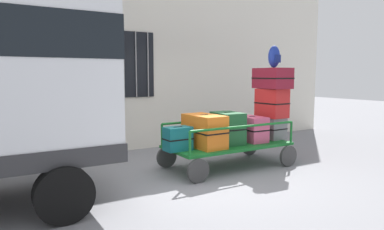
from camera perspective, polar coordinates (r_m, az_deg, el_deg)
The scene contains 12 objects.
ground_plane at distance 6.21m, azimuth 2.73°, elevation -9.98°, with size 40.00×40.00×0.00m, color gray.
building_wall at distance 8.57m, azimuth -8.35°, elevation 11.37°, with size 12.00×0.38×5.00m.
luggage_cart at distance 6.80m, azimuth 5.85°, elevation -5.28°, with size 2.47×1.20×0.45m.
cart_railing at distance 6.73m, azimuth 5.89°, elevation -1.73°, with size 2.35×1.06×0.42m.
suitcase_left_bottom at distance 6.12m, azimuth -2.30°, elevation -3.86°, with size 0.48×0.31×0.42m.
suitcase_midleft_bottom at distance 6.40m, azimuth 2.01°, elevation -2.60°, with size 0.52×0.87×0.60m.
suitcase_center_bottom at distance 6.75m, azimuth 5.79°, elevation -2.11°, with size 0.52×0.68×0.61m.
suitcase_midright_bottom at distance 7.06m, azimuth 9.67°, elevation -2.23°, with size 0.42×0.64×0.50m.
suitcase_right_bottom at distance 7.48m, azimuth 12.58°, elevation -2.04°, with size 0.42×0.60×0.44m.
suitcase_right_middle at distance 7.40m, azimuth 12.82°, elevation 1.90°, with size 0.45×0.62×0.59m.
suitcase_right_top at distance 7.38m, azimuth 12.89°, elevation 5.83°, with size 0.52×0.83×0.42m.
backpack at distance 7.38m, azimuth 13.20°, elevation 9.18°, with size 0.27×0.22×0.44m.
Camera 1 is at (-3.32, -4.94, 1.76)m, focal length 32.89 mm.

